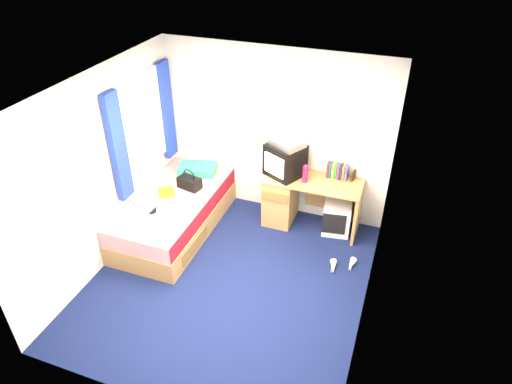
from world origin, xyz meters
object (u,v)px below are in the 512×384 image
(pillow, at_px, (197,169))
(water_bottle, at_px, (142,201))
(vcr, at_px, (286,142))
(aerosol_can, at_px, (306,173))
(picture_frame, at_px, (353,175))
(crt_tv, at_px, (285,160))
(bed, at_px, (175,213))
(storage_cube, at_px, (337,217))
(desk, at_px, (293,197))
(magazine, at_px, (166,192))
(colour_swatch_fan, at_px, (152,216))
(white_heels, at_px, (342,266))
(remote_control, at_px, (154,211))
(pink_water_bottle, at_px, (305,174))
(handbag, at_px, (190,183))
(towel, at_px, (171,209))

(pillow, height_order, water_bottle, pillow)
(vcr, distance_m, aerosol_can, 0.50)
(picture_frame, bearing_deg, crt_tv, -155.00)
(bed, distance_m, storage_cube, 2.23)
(desk, bearing_deg, storage_cube, -1.18)
(magazine, bearing_deg, desk, 22.94)
(aerosol_can, xyz_separation_m, water_bottle, (-1.93, -1.00, -0.26))
(pillow, distance_m, crt_tv, 1.35)
(bed, relative_size, colour_swatch_fan, 9.09)
(crt_tv, distance_m, water_bottle, 1.96)
(aerosol_can, height_order, white_heels, aerosol_can)
(remote_control, bearing_deg, pink_water_bottle, 35.99)
(vcr, relative_size, handbag, 1.31)
(bed, bearing_deg, desk, 26.55)
(bed, height_order, magazine, magazine)
(bed, bearing_deg, picture_frame, 22.17)
(bed, height_order, white_heels, bed)
(storage_cube, bearing_deg, handbag, -175.74)
(aerosol_can, distance_m, magazine, 1.90)
(aerosol_can, relative_size, handbag, 0.49)
(pillow, distance_m, towel, 1.02)
(picture_frame, relative_size, magazine, 0.50)
(towel, bearing_deg, handbag, 94.10)
(desk, distance_m, crt_tv, 0.58)
(crt_tv, height_order, colour_swatch_fan, crt_tv)
(pillow, height_order, handbag, handbag)
(pillow, xyz_separation_m, vcr, (1.30, 0.06, 0.64))
(vcr, height_order, white_heels, vcr)
(desk, distance_m, white_heels, 1.21)
(bed, distance_m, magazine, 0.31)
(pillow, height_order, pink_water_bottle, pink_water_bottle)
(picture_frame, bearing_deg, storage_cube, -109.98)
(pillow, distance_m, picture_frame, 2.22)
(white_heels, bearing_deg, bed, 179.70)
(bed, bearing_deg, remote_control, -98.39)
(white_heels, bearing_deg, crt_tv, 143.50)
(bed, height_order, aerosol_can, aerosol_can)
(pillow, distance_m, water_bottle, 1.02)
(handbag, height_order, colour_swatch_fan, handbag)
(crt_tv, bearing_deg, colour_swatch_fan, -111.49)
(storage_cube, distance_m, magazine, 2.36)
(colour_swatch_fan, relative_size, white_heels, 0.64)
(bed, distance_m, crt_tv, 1.68)
(bed, xyz_separation_m, vcr, (1.34, 0.74, 0.97))
(vcr, distance_m, towel, 1.72)
(magazine, distance_m, colour_swatch_fan, 0.55)
(crt_tv, bearing_deg, magazine, -128.27)
(colour_swatch_fan, bearing_deg, magazine, 100.00)
(pillow, distance_m, white_heels, 2.48)
(colour_swatch_fan, bearing_deg, white_heels, 11.12)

